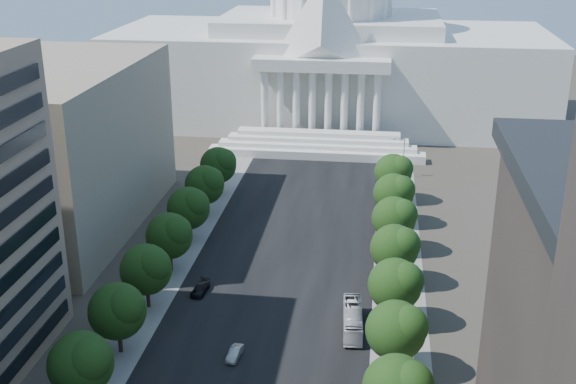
% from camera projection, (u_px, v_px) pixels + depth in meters
% --- Properties ---
extents(road_asphalt, '(30.00, 260.00, 0.01)m').
position_uv_depth(road_asphalt, '(285.00, 260.00, 121.84)').
color(road_asphalt, black).
rests_on(road_asphalt, ground).
extents(sidewalk_left, '(8.00, 260.00, 0.02)m').
position_uv_depth(sidewalk_left, '(175.00, 254.00, 124.14)').
color(sidewalk_left, gray).
rests_on(sidewalk_left, ground).
extents(sidewalk_right, '(8.00, 260.00, 0.02)m').
position_uv_depth(sidewalk_right, '(398.00, 267.00, 119.53)').
color(sidewalk_right, gray).
rests_on(sidewalk_right, ground).
extents(capitol, '(120.00, 56.00, 73.00)m').
position_uv_depth(capitol, '(330.00, 48.00, 202.67)').
color(capitol, white).
rests_on(capitol, ground).
extents(office_block_left_far, '(38.00, 52.00, 30.00)m').
position_uv_depth(office_block_left_far, '(32.00, 147.00, 131.60)').
color(office_block_left_far, gray).
rests_on(office_block_left_far, ground).
extents(tree_l_d, '(7.79, 7.60, 9.97)m').
position_uv_depth(tree_l_d, '(83.00, 363.00, 82.58)').
color(tree_l_d, '#33261C').
rests_on(tree_l_d, ground).
extents(tree_l_e, '(7.79, 7.60, 9.97)m').
position_uv_depth(tree_l_e, '(119.00, 310.00, 93.70)').
color(tree_l_e, '#33261C').
rests_on(tree_l_e, ground).
extents(tree_l_f, '(7.79, 7.60, 9.97)m').
position_uv_depth(tree_l_f, '(148.00, 268.00, 104.83)').
color(tree_l_f, '#33261C').
rests_on(tree_l_f, ground).
extents(tree_l_g, '(7.79, 7.60, 9.97)m').
position_uv_depth(tree_l_g, '(171.00, 235.00, 115.95)').
color(tree_l_g, '#33261C').
rests_on(tree_l_g, ground).
extents(tree_l_h, '(7.79, 7.60, 9.97)m').
position_uv_depth(tree_l_h, '(190.00, 207.00, 127.07)').
color(tree_l_h, '#33261C').
rests_on(tree_l_h, ground).
extents(tree_l_i, '(7.79, 7.60, 9.97)m').
position_uv_depth(tree_l_i, '(206.00, 184.00, 138.19)').
color(tree_l_i, '#33261C').
rests_on(tree_l_i, ground).
extents(tree_l_j, '(7.79, 7.60, 9.97)m').
position_uv_depth(tree_l_j, '(220.00, 164.00, 149.31)').
color(tree_l_j, '#33261C').
rests_on(tree_l_j, ground).
extents(tree_r_e, '(7.79, 7.60, 9.97)m').
position_uv_depth(tree_r_e, '(398.00, 329.00, 89.33)').
color(tree_r_e, '#33261C').
rests_on(tree_r_e, ground).
extents(tree_r_f, '(7.79, 7.60, 9.97)m').
position_uv_depth(tree_r_f, '(397.00, 284.00, 100.45)').
color(tree_r_f, '#33261C').
rests_on(tree_r_f, ground).
extents(tree_r_g, '(7.79, 7.60, 9.97)m').
position_uv_depth(tree_r_g, '(397.00, 247.00, 111.58)').
color(tree_r_g, '#33261C').
rests_on(tree_r_g, ground).
extents(tree_r_h, '(7.79, 7.60, 9.97)m').
position_uv_depth(tree_r_h, '(396.00, 217.00, 122.70)').
color(tree_r_h, '#33261C').
rests_on(tree_r_h, ground).
extents(tree_r_i, '(7.79, 7.60, 9.97)m').
position_uv_depth(tree_r_i, '(395.00, 193.00, 133.82)').
color(tree_r_i, '#33261C').
rests_on(tree_r_i, ground).
extents(tree_r_j, '(7.79, 7.60, 9.97)m').
position_uv_depth(tree_r_j, '(395.00, 172.00, 144.94)').
color(tree_r_j, '#33261C').
rests_on(tree_r_j, ground).
extents(streetlight_c, '(2.61, 0.44, 9.00)m').
position_uv_depth(streetlight_c, '(411.00, 334.00, 89.55)').
color(streetlight_c, gray).
rests_on(streetlight_c, ground).
extents(streetlight_d, '(2.61, 0.44, 9.00)m').
position_uv_depth(streetlight_d, '(406.00, 248.00, 112.72)').
color(streetlight_d, gray).
rests_on(streetlight_d, ground).
extents(streetlight_e, '(2.61, 0.44, 9.00)m').
position_uv_depth(streetlight_e, '(403.00, 192.00, 135.89)').
color(streetlight_e, gray).
rests_on(streetlight_e, ground).
extents(streetlight_f, '(2.61, 0.44, 9.00)m').
position_uv_depth(streetlight_f, '(401.00, 152.00, 159.06)').
color(streetlight_f, gray).
rests_on(streetlight_f, ground).
extents(car_silver, '(1.82, 4.11, 1.31)m').
position_uv_depth(car_silver, '(235.00, 353.00, 94.63)').
color(car_silver, '#9DA0A5').
rests_on(car_silver, ground).
extents(car_dark_b, '(2.44, 5.01, 1.41)m').
position_uv_depth(car_dark_b, '(200.00, 289.00, 111.08)').
color(car_dark_b, black).
rests_on(car_dark_b, ground).
extents(city_bus, '(3.20, 11.06, 3.04)m').
position_uv_depth(city_bus, '(353.00, 319.00, 100.97)').
color(city_bus, silver).
rests_on(city_bus, ground).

